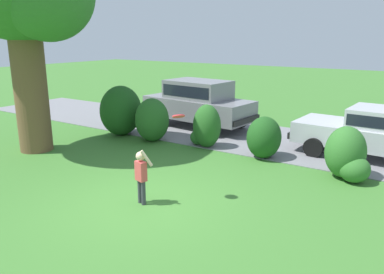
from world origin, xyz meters
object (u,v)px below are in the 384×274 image
object	(u,v)px
parked_sedan	(371,131)
frisbee	(178,116)
parked_suv	(198,101)
child_thrower	(141,173)

from	to	relation	value
parked_sedan	frisbee	distance (m)	6.60
parked_suv	frisbee	xyz separation A→B (m)	(3.50, -6.26, 0.87)
frisbee	parked_sedan	bearing A→B (deg)	61.84
parked_suv	frisbee	world-z (taller)	frisbee
parked_sedan	child_thrower	xyz separation A→B (m)	(-3.63, -6.39, -0.13)
parked_suv	child_thrower	world-z (taller)	parked_suv
parked_suv	frisbee	size ratio (longest dim) A/B	16.35
child_thrower	frisbee	distance (m)	1.50
parked_sedan	parked_suv	bearing A→B (deg)	175.47
parked_sedan	frisbee	size ratio (longest dim) A/B	15.14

